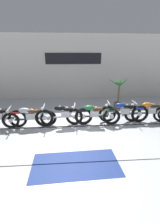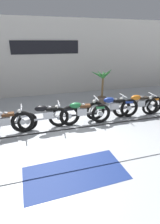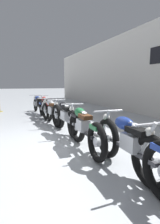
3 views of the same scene
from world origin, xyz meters
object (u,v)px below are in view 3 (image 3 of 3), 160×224
Objects in this scene: motorcycle_silver_2 at (52,111)px; motorcycle_black_3 at (65,118)px; motorcycle_green_4 at (82,127)px; motorcycle_blue_0 at (38,104)px; motorcycle_red_1 at (45,107)px; motorcycle_blue_5 at (129,146)px.

motorcycle_black_3 reaches higher than motorcycle_silver_2.
motorcycle_blue_0 is at bearing -179.45° from motorcycle_green_4.
motorcycle_silver_2 is 1.47m from motorcycle_black_3.
motorcycle_red_1 is 4.02m from motorcycle_green_4.
motorcycle_green_4 is at bearing 0.55° from motorcycle_blue_0.
motorcycle_black_3 is (1.46, 0.04, 0.02)m from motorcycle_silver_2.
motorcycle_blue_5 is at bearing 2.02° from motorcycle_blue_0.
motorcycle_black_3 is at bearing 179.62° from motorcycle_green_4.
motorcycle_blue_0 is 5.36m from motorcycle_green_4.
motorcycle_blue_5 is at bearing 2.98° from motorcycle_silver_2.
motorcycle_silver_2 is 4.17m from motorcycle_blue_5.
motorcycle_blue_0 is 2.63m from motorcycle_silver_2.
motorcycle_silver_2 is (2.63, 0.02, 0.01)m from motorcycle_blue_0.
motorcycle_blue_5 is (2.70, 0.18, 0.00)m from motorcycle_black_3.
motorcycle_green_4 reaches higher than motorcycle_silver_2.
motorcycle_green_4 is (4.02, -0.01, -0.01)m from motorcycle_red_1.
motorcycle_black_3 is 1.09× the size of motorcycle_blue_5.
motorcycle_red_1 reaches higher than motorcycle_silver_2.
motorcycle_blue_0 is 1.34m from motorcycle_red_1.
motorcycle_green_4 is at bearing -0.38° from motorcycle_black_3.
motorcycle_red_1 is at bearing -178.11° from motorcycle_blue_5.
motorcycle_silver_2 is 0.91× the size of motorcycle_black_3.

